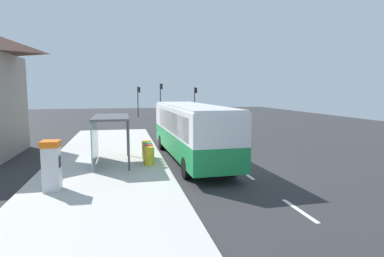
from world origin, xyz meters
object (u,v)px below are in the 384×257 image
recycling_bin_yellow (149,156)px  recycling_bin_green (147,151)px  traffic_light_near_side (195,97)px  traffic_light_far_side (139,97)px  sedan_near (168,109)px  recycling_bin_red (148,153)px  recycling_bin_orange (146,149)px  bus (191,129)px  traffic_light_median (161,94)px  white_van (186,112)px  bus_shelter (105,127)px  ticket_machine (52,165)px

recycling_bin_yellow → recycling_bin_green: bearing=90.0°
traffic_light_near_side → traffic_light_far_side: bearing=174.7°
sedan_near → recycling_bin_red: size_ratio=4.74×
recycling_bin_red → recycling_bin_orange: size_ratio=1.00×
bus → traffic_light_near_side: 31.87m
recycling_bin_yellow → recycling_bin_red: bearing=90.0°
bus → traffic_light_median: size_ratio=2.17×
bus → recycling_bin_green: (-2.49, -0.02, -1.19)m
white_van → recycling_bin_yellow: size_ratio=5.53×
sedan_near → bus_shelter: bus_shelter is taller
white_van → bus_shelter: bearing=-111.1°
bus_shelter → bus: bearing=6.6°
white_van → traffic_light_near_side: 10.01m
recycling_bin_yellow → recycling_bin_orange: size_ratio=1.00×
recycling_bin_green → recycling_bin_yellow: bearing=-90.0°
sedan_near → traffic_light_far_side: size_ratio=0.97×
bus → traffic_light_median: (2.11, 32.62, 1.55)m
white_van → recycling_bin_orange: bearing=-106.9°
recycling_bin_red → recycling_bin_green: (0.00, 0.70, 0.00)m
bus_shelter → ticket_machine: bearing=-112.1°
sedan_near → recycling_bin_red: bearing=-99.4°
recycling_bin_red → traffic_light_median: size_ratio=0.19×
bus → recycling_bin_green: size_ratio=11.66×
sedan_near → traffic_light_near_side: 8.51m
ticket_machine → traffic_light_median: 38.61m
recycling_bin_orange → traffic_light_far_side: (1.10, 31.13, 2.43)m
recycling_bin_red → bus_shelter: size_ratio=0.24×
traffic_light_median → bus_shelter: size_ratio=1.28×
recycling_bin_yellow → recycling_bin_orange: (0.00, 2.10, 0.00)m
traffic_light_median → bus_shelter: traffic_light_median is taller
recycling_bin_red → sedan_near: bearing=80.6°
recycling_bin_yellow → sedan_near: bearing=80.8°
bus → sedan_near: bearing=84.1°
white_van → traffic_light_median: bearing=99.4°
bus_shelter → recycling_bin_green: bearing=13.5°
recycling_bin_red → traffic_light_far_side: traffic_light_far_side is taller
white_van → ticket_machine: bearing=-111.3°
sedan_near → ticket_machine: 44.79m
white_van → recycling_bin_orange: (-6.40, -21.03, -0.69)m
bus → recycling_bin_green: 2.76m
ticket_machine → recycling_bin_yellow: size_ratio=2.04×
recycling_bin_green → sedan_near: bearing=80.4°
sedan_near → recycling_bin_yellow: (-6.50, -39.99, -0.14)m
ticket_machine → traffic_light_near_side: 38.55m
recycling_bin_yellow → bus_shelter: bus_shelter is taller
bus → recycling_bin_red: (-2.49, -0.72, -1.19)m
white_van → recycling_bin_red: size_ratio=5.53×
recycling_bin_red → recycling_bin_orange: (0.00, 1.40, 0.00)m
recycling_bin_green → traffic_light_far_side: traffic_light_far_side is taller
recycling_bin_yellow → bus_shelter: 2.78m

